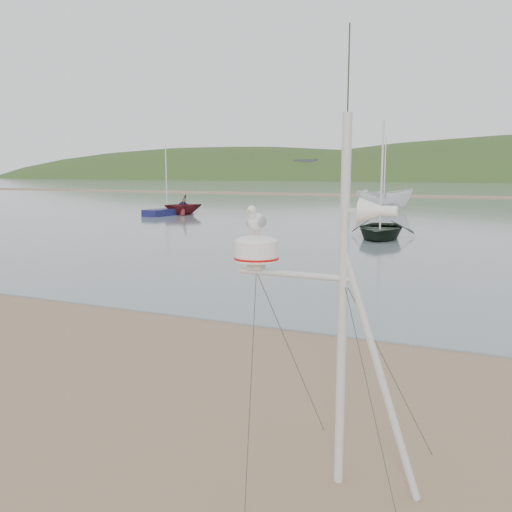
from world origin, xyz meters
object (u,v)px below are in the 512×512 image
at_px(boat_dark, 381,193).
at_px(sailboat_blue_near, 178,211).
at_px(boat_white, 384,182).
at_px(mast_rig, 334,381).
at_px(boat_red, 183,196).

bearing_deg(boat_dark, sailboat_blue_near, 146.44).
bearing_deg(boat_white, mast_rig, -170.04).
height_order(mast_rig, boat_dark, mast_rig).
height_order(boat_dark, boat_red, boat_dark).
bearing_deg(boat_white, sailboat_blue_near, 127.12).
xyz_separation_m(boat_red, boat_white, (13.39, 11.36, 0.99)).
distance_m(mast_rig, boat_dark, 22.36).
bearing_deg(sailboat_blue_near, mast_rig, -55.46).
xyz_separation_m(boat_dark, sailboat_blue_near, (-17.91, 9.60, -2.03)).
xyz_separation_m(boat_dark, boat_red, (-17.10, 9.04, -0.82)).
distance_m(boat_dark, boat_white, 20.73).
bearing_deg(mast_rig, boat_red, 124.01).
relative_size(boat_dark, sailboat_blue_near, 0.79).
relative_size(boat_red, sailboat_blue_near, 0.50).
distance_m(mast_rig, sailboat_blue_near, 38.37).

